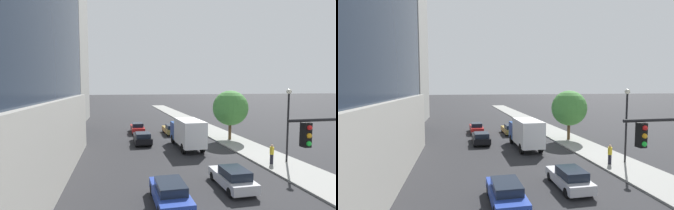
# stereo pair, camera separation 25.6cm
# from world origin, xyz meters

# --- Properties ---
(sidewalk) EXTENTS (4.16, 120.00, 0.15)m
(sidewalk) POSITION_xyz_m (8.65, 20.00, 0.07)
(sidewalk) COLOR gray
(sidewalk) RESTS_ON ground
(construction_building) EXTENTS (13.69, 21.43, 41.49)m
(construction_building) POSITION_xyz_m (-17.63, 45.15, 17.07)
(construction_building) COLOR gray
(construction_building) RESTS_ON ground
(street_lamp) EXTENTS (0.44, 0.44, 6.39)m
(street_lamp) POSITION_xyz_m (9.24, 13.57, 4.28)
(street_lamp) COLOR black
(street_lamp) RESTS_ON sidewalk
(street_tree) EXTENTS (4.33, 4.33, 6.11)m
(street_tree) POSITION_xyz_m (8.50, 23.20, 4.08)
(street_tree) COLOR brown
(street_tree) RESTS_ON sidewalk
(car_blue) EXTENTS (1.81, 4.26, 1.44)m
(car_blue) POSITION_xyz_m (-2.39, 8.16, 0.74)
(car_blue) COLOR #233D9E
(car_blue) RESTS_ON ground
(car_silver) EXTENTS (1.77, 4.11, 1.41)m
(car_silver) POSITION_xyz_m (2.21, 9.71, 0.70)
(car_silver) COLOR #B7B7BC
(car_silver) RESTS_ON ground
(car_gold) EXTENTS (1.84, 4.30, 1.44)m
(car_gold) POSITION_xyz_m (2.21, 28.73, 0.72)
(car_gold) COLOR #AD8938
(car_gold) RESTS_ON ground
(car_black) EXTENTS (1.91, 4.73, 1.44)m
(car_black) POSITION_xyz_m (-2.39, 23.70, 0.72)
(car_black) COLOR black
(car_black) RESTS_ON ground
(car_red) EXTENTS (1.78, 4.73, 1.50)m
(car_red) POSITION_xyz_m (-2.39, 30.72, 0.74)
(car_red) COLOR red
(car_red) RESTS_ON ground
(box_truck) EXTENTS (2.32, 6.74, 3.25)m
(box_truck) POSITION_xyz_m (2.21, 20.44, 1.81)
(box_truck) COLOR #1E4799
(box_truck) RESTS_ON ground
(pedestrian_yellow_shirt) EXTENTS (0.34, 0.34, 1.67)m
(pedestrian_yellow_shirt) POSITION_xyz_m (7.65, 13.39, 1.00)
(pedestrian_yellow_shirt) COLOR black
(pedestrian_yellow_shirt) RESTS_ON sidewalk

